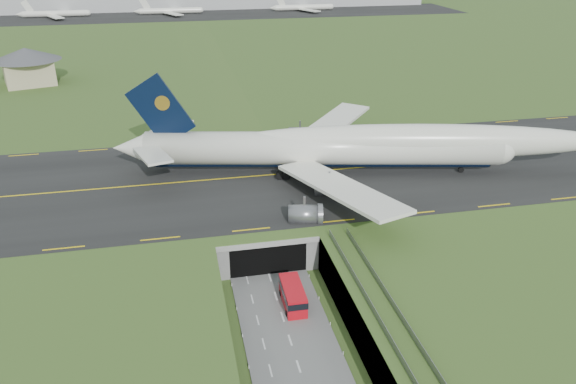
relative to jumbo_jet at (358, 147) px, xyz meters
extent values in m
plane|color=#3A5823|center=(-21.52, -30.83, -11.43)|extent=(900.00, 900.00, 0.00)
cube|color=gray|center=(-21.52, -30.83, -8.43)|extent=(800.00, 800.00, 6.00)
cube|color=slate|center=(-21.52, -38.33, -11.33)|extent=(12.00, 75.00, 0.20)
cube|color=black|center=(-21.52, 2.17, -5.34)|extent=(800.00, 44.00, 0.18)
cube|color=gray|center=(-21.52, -11.83, -5.93)|extent=(16.00, 22.00, 1.00)
cube|color=gray|center=(-28.52, -11.83, -8.43)|extent=(2.00, 22.00, 6.00)
cube|color=gray|center=(-14.52, -11.83, -8.43)|extent=(2.00, 22.00, 6.00)
cube|color=black|center=(-21.52, -16.83, -8.93)|extent=(12.00, 12.00, 5.00)
cube|color=#A8A8A3|center=(-21.52, -22.88, -5.83)|extent=(17.00, 0.50, 0.80)
cube|color=#A8A8A3|center=(-10.52, -49.33, -5.63)|extent=(3.00, 53.00, 0.50)
cube|color=gray|center=(-11.92, -49.33, -4.88)|extent=(0.06, 53.00, 1.00)
cube|color=gray|center=(-9.12, -49.33, -4.88)|extent=(0.06, 53.00, 1.00)
cylinder|color=#A8A8A3|center=(-10.52, -46.83, -8.63)|extent=(0.90, 0.90, 5.60)
cylinder|color=#A8A8A3|center=(-10.52, -34.83, -8.63)|extent=(0.90, 0.90, 5.60)
cylinder|color=white|center=(-6.57, 1.39, -0.29)|extent=(67.37, 20.21, 6.35)
sphere|color=white|center=(26.46, -5.60, -0.29)|extent=(7.38, 7.38, 6.23)
cone|color=white|center=(-42.52, 9.00, -0.29)|extent=(8.05, 7.35, 6.04)
ellipsoid|color=white|center=(11.26, -2.38, 1.14)|extent=(72.20, 20.75, 6.67)
ellipsoid|color=black|center=(25.48, -5.40, 0.51)|extent=(4.93, 3.64, 2.22)
cylinder|color=black|center=(-6.57, 1.39, -2.76)|extent=(63.31, 15.90, 2.67)
cube|color=white|center=(-1.34, 16.52, -1.28)|extent=(25.06, 26.78, 2.67)
cube|color=white|center=(-35.14, 15.05, 1.20)|extent=(10.45, 11.25, 1.02)
cube|color=white|center=(-7.92, -14.56, -1.28)|extent=(15.83, 30.45, 2.67)
cube|color=white|center=(-38.23, 0.48, 1.20)|extent=(7.32, 11.74, 1.02)
cube|color=black|center=(-36.20, 7.67, 7.16)|extent=(12.48, 3.20, 14.05)
cylinder|color=gold|center=(-35.72, 7.56, 8.65)|extent=(2.86, 1.26, 2.78)
cylinder|color=slate|center=(-3.91, 10.47, -4.36)|extent=(5.73, 4.28, 3.28)
cylinder|color=slate|center=(-6.34, 21.64, -4.36)|extent=(5.73, 4.28, 3.28)
cylinder|color=slate|center=(-7.82, -7.99, -4.36)|extent=(5.73, 4.28, 3.28)
cylinder|color=slate|center=(-14.57, -17.21, -4.36)|extent=(5.73, 4.28, 3.28)
cylinder|color=black|center=(19.85, -4.20, -4.70)|extent=(1.17, 0.71, 1.09)
cube|color=black|center=(-10.94, 2.32, -4.56)|extent=(7.27, 8.03, 1.39)
cube|color=red|center=(-19.49, -31.20, -9.74)|extent=(2.93, 7.51, 2.98)
cube|color=black|center=(-19.49, -31.20, -9.14)|extent=(2.99, 7.61, 0.99)
cube|color=black|center=(-19.49, -31.20, -10.98)|extent=(2.72, 7.01, 0.50)
cylinder|color=black|center=(-20.83, -33.66, -10.88)|extent=(0.37, 0.90, 0.89)
cylinder|color=black|center=(-20.74, -28.69, -10.88)|extent=(0.37, 0.90, 0.89)
cylinder|color=black|center=(-18.25, -33.71, -10.88)|extent=(0.37, 0.90, 0.89)
cylinder|color=black|center=(-18.15, -28.74, -10.88)|extent=(0.37, 0.90, 0.89)
cube|color=tan|center=(-76.38, 88.25, -1.74)|extent=(17.24, 17.24, 7.37)
cone|color=#4C4C51|center=(-76.38, 88.25, 3.79)|extent=(25.28, 25.28, 3.69)
cube|color=black|center=(-21.52, 239.17, -5.29)|extent=(320.00, 50.00, 0.08)
cylinder|color=white|center=(-92.89, 244.17, -3.25)|extent=(34.00, 3.20, 3.20)
cylinder|color=white|center=(-30.79, 244.17, -3.25)|extent=(34.00, 3.20, 3.20)
cylinder|color=white|center=(47.08, 244.17, -3.25)|extent=(34.00, 3.20, 3.20)
camera|label=1|loc=(-33.77, -95.83, 37.14)|focal=35.00mm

